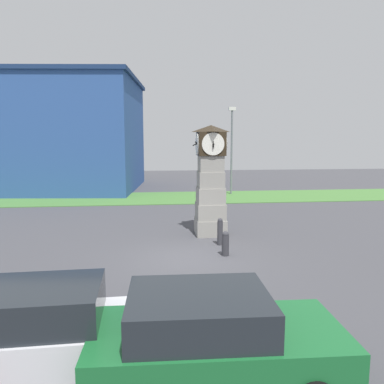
{
  "coord_description": "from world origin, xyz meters",
  "views": [
    {
      "loc": [
        -1.17,
        -12.43,
        4.08
      ],
      "look_at": [
        0.53,
        3.29,
        1.85
      ],
      "focal_mm": 35.0,
      "sensor_mm": 36.0,
      "label": 1
    }
  ],
  "objects_px": {
    "bollard_mid_row": "(225,243)",
    "street_lamp_near_road": "(232,145)",
    "clock_tower": "(211,183)",
    "car_by_building": "(212,339)",
    "bollard_near_tower": "(220,231)",
    "car_near_tower": "(44,331)"
  },
  "relations": [
    {
      "from": "bollard_near_tower",
      "to": "street_lamp_near_road",
      "type": "bearing_deg",
      "value": 76.14
    },
    {
      "from": "bollard_mid_row",
      "to": "bollard_near_tower",
      "type": "bearing_deg",
      "value": 87.51
    },
    {
      "from": "bollard_near_tower",
      "to": "street_lamp_near_road",
      "type": "relative_size",
      "value": 0.17
    },
    {
      "from": "clock_tower",
      "to": "bollard_mid_row",
      "type": "bearing_deg",
      "value": -88.88
    },
    {
      "from": "clock_tower",
      "to": "street_lamp_near_road",
      "type": "xyz_separation_m",
      "value": [
        3.4,
        11.62,
        1.45
      ]
    },
    {
      "from": "bollard_mid_row",
      "to": "street_lamp_near_road",
      "type": "relative_size",
      "value": 0.14
    },
    {
      "from": "clock_tower",
      "to": "car_near_tower",
      "type": "distance_m",
      "value": 10.44
    },
    {
      "from": "bollard_mid_row",
      "to": "car_by_building",
      "type": "xyz_separation_m",
      "value": [
        -1.59,
        -6.89,
        0.36
      ]
    },
    {
      "from": "clock_tower",
      "to": "car_near_tower",
      "type": "height_order",
      "value": "clock_tower"
    },
    {
      "from": "bollard_near_tower",
      "to": "car_near_tower",
      "type": "bearing_deg",
      "value": -120.27
    },
    {
      "from": "street_lamp_near_road",
      "to": "bollard_mid_row",
      "type": "bearing_deg",
      "value": -102.82
    },
    {
      "from": "bollard_mid_row",
      "to": "street_lamp_near_road",
      "type": "distance_m",
      "value": 15.39
    },
    {
      "from": "bollard_mid_row",
      "to": "clock_tower",
      "type": "bearing_deg",
      "value": 91.12
    },
    {
      "from": "clock_tower",
      "to": "bollard_near_tower",
      "type": "relative_size",
      "value": 4.39
    },
    {
      "from": "car_by_building",
      "to": "car_near_tower",
      "type": "bearing_deg",
      "value": 168.77
    },
    {
      "from": "clock_tower",
      "to": "bollard_mid_row",
      "type": "xyz_separation_m",
      "value": [
        0.06,
        -3.05,
        -1.81
      ]
    },
    {
      "from": "bollard_mid_row",
      "to": "street_lamp_near_road",
      "type": "height_order",
      "value": "street_lamp_near_road"
    },
    {
      "from": "clock_tower",
      "to": "car_near_tower",
      "type": "xyz_separation_m",
      "value": [
        -4.38,
        -9.37,
        -1.45
      ]
    },
    {
      "from": "bollard_near_tower",
      "to": "bollard_mid_row",
      "type": "bearing_deg",
      "value": -92.49
    },
    {
      "from": "bollard_mid_row",
      "to": "car_by_building",
      "type": "bearing_deg",
      "value": -103.04
    },
    {
      "from": "clock_tower",
      "to": "car_by_building",
      "type": "height_order",
      "value": "clock_tower"
    },
    {
      "from": "clock_tower",
      "to": "street_lamp_near_road",
      "type": "bearing_deg",
      "value": 73.7
    }
  ]
}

